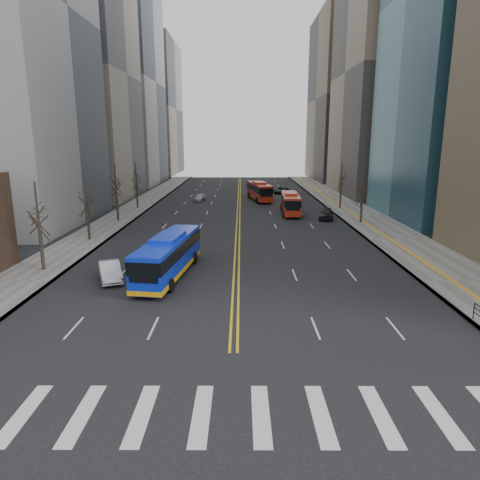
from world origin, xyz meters
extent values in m
plane|color=black|center=(0.00, 0.00, 0.00)|extent=(220.00, 220.00, 0.00)
cube|color=slate|center=(17.50, 45.00, 0.07)|extent=(7.00, 130.00, 0.15)
cube|color=slate|center=(-16.50, 45.00, 0.07)|extent=(5.00, 130.00, 0.15)
cube|color=silver|center=(-8.27, 0.00, 0.01)|extent=(0.70, 4.00, 0.01)
cube|color=silver|center=(-5.91, 0.00, 0.01)|extent=(0.70, 4.00, 0.01)
cube|color=silver|center=(-3.55, 0.00, 0.01)|extent=(0.70, 4.00, 0.01)
cube|color=silver|center=(-1.18, 0.00, 0.01)|extent=(0.70, 4.00, 0.01)
cube|color=silver|center=(1.18, 0.00, 0.01)|extent=(0.70, 4.00, 0.01)
cube|color=silver|center=(3.55, 0.00, 0.01)|extent=(0.70, 4.00, 0.01)
cube|color=silver|center=(5.91, 0.00, 0.01)|extent=(0.70, 4.00, 0.01)
cube|color=silver|center=(8.27, 0.00, 0.01)|extent=(0.70, 4.00, 0.01)
cube|color=gold|center=(-0.20, 55.00, 0.01)|extent=(0.15, 100.00, 0.01)
cube|color=gold|center=(0.20, 55.00, 0.01)|extent=(0.15, 100.00, 0.01)
cube|color=gray|center=(-31.00, 66.00, 22.00)|extent=(22.00, 22.00, 44.00)
cube|color=#97979A|center=(-30.00, 93.00, 24.00)|extent=(20.00, 26.00, 48.00)
cube|color=#87725E|center=(30.00, 71.00, 23.00)|extent=(20.00, 26.00, 46.00)
cube|color=gray|center=(-29.00, 125.00, 20.00)|extent=(18.00, 30.00, 40.00)
cube|color=brown|center=(29.00, 103.00, 21.00)|extent=(18.00, 30.00, 42.00)
cylinder|color=black|center=(14.30, 9.00, 0.65)|extent=(0.06, 0.06, 1.00)
cylinder|color=#30251D|center=(-16.00, 19.00, 1.95)|extent=(0.28, 0.28, 3.90)
cylinder|color=#30251D|center=(-16.00, 30.00, 1.80)|extent=(0.28, 0.28, 3.60)
cylinder|color=#30251D|center=(-16.00, 41.00, 2.00)|extent=(0.28, 0.28, 4.00)
cylinder|color=#30251D|center=(-16.00, 52.00, 1.90)|extent=(0.28, 0.28, 3.80)
cylinder|color=#30251D|center=(16.00, 40.00, 1.75)|extent=(0.28, 0.28, 3.50)
cylinder|color=#30251D|center=(16.00, 52.00, 1.88)|extent=(0.28, 0.28, 3.75)
cube|color=#0E2DD8|center=(-5.35, 17.71, 1.70)|extent=(3.85, 11.64, 2.70)
cube|color=black|center=(-5.35, 17.71, 2.24)|extent=(3.91, 11.66, 0.97)
cube|color=#0E2DD8|center=(-5.35, 17.71, 3.15)|extent=(2.41, 4.21, 0.40)
cube|color=#FFA70D|center=(-5.35, 17.71, 0.55)|extent=(3.91, 11.66, 0.35)
cylinder|color=black|center=(-7.00, 14.24, 0.50)|extent=(0.43, 1.03, 1.00)
cylinder|color=black|center=(-4.64, 13.93, 0.50)|extent=(0.43, 1.03, 1.00)
cylinder|color=black|center=(-6.05, 21.49, 0.50)|extent=(0.43, 1.03, 1.00)
cylinder|color=black|center=(-3.69, 21.18, 0.50)|extent=(0.43, 1.03, 1.00)
cube|color=#AB2312|center=(7.58, 47.13, 1.61)|extent=(2.67, 9.96, 2.52)
cube|color=black|center=(7.58, 47.13, 2.13)|extent=(2.73, 9.99, 0.92)
cube|color=#AB2312|center=(7.58, 47.13, 2.97)|extent=(1.94, 3.53, 0.40)
cylinder|color=black|center=(6.33, 44.02, 0.50)|extent=(0.34, 1.01, 1.00)
cylinder|color=black|center=(8.57, 43.92, 0.50)|extent=(0.34, 1.01, 1.00)
cylinder|color=black|center=(6.60, 50.33, 0.50)|extent=(0.34, 1.01, 1.00)
cylinder|color=black|center=(8.84, 50.23, 0.50)|extent=(0.34, 1.01, 1.00)
cube|color=#AB2312|center=(3.60, 61.23, 1.71)|extent=(4.31, 10.81, 2.72)
cube|color=black|center=(3.60, 61.23, 2.25)|extent=(4.37, 10.84, 0.98)
cube|color=#AB2312|center=(3.60, 61.23, 3.17)|extent=(2.57, 3.98, 0.40)
cylinder|color=black|center=(3.05, 57.70, 0.50)|extent=(0.48, 1.04, 1.00)
cylinder|color=black|center=(5.41, 58.14, 0.50)|extent=(0.48, 1.04, 1.00)
cylinder|color=black|center=(1.80, 64.33, 0.50)|extent=(0.48, 1.04, 1.00)
cylinder|color=black|center=(4.16, 64.77, 0.50)|extent=(0.48, 1.04, 1.00)
imported|color=silver|center=(-9.76, 16.68, 0.71)|extent=(3.02, 4.58, 1.43)
imported|color=black|center=(12.00, 42.76, 0.78)|extent=(2.83, 4.89, 1.57)
imported|color=#A09FA4|center=(-7.04, 60.36, 0.58)|extent=(2.38, 4.26, 1.17)
imported|color=black|center=(8.53, 71.73, 0.66)|extent=(3.54, 5.17, 1.31)
camera|label=1|loc=(0.39, -14.90, 10.62)|focal=32.00mm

